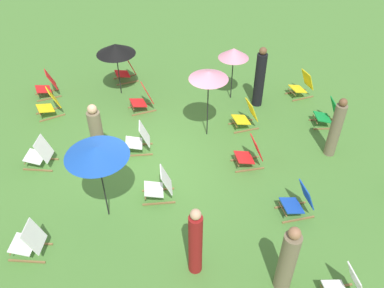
{
  "coord_description": "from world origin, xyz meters",
  "views": [
    {
      "loc": [
        7.61,
        -0.37,
        6.94
      ],
      "look_at": [
        0.0,
        1.2,
        0.5
      ],
      "focal_mm": 37.29,
      "sensor_mm": 36.0,
      "label": 1
    }
  ],
  "objects_px": {
    "deckchair_7": "(299,201)",
    "umbrella_2": "(234,53)",
    "umbrella_0": "(116,49)",
    "deckchair_3": "(329,114)",
    "person_1": "(260,78)",
    "deckchair_8": "(250,154)",
    "person_2": "(195,243)",
    "deckchair_11": "(127,70)",
    "person_0": "(336,129)",
    "deckchair_13": "(29,242)",
    "person_4": "(97,135)",
    "deckchair_10": "(346,288)",
    "deckchair_12": "(160,186)",
    "deckchair_9": "(40,154)",
    "deckchair_1": "(50,104)",
    "umbrella_1": "(209,75)",
    "deckchair_14": "(139,139)",
    "umbrella_3": "(96,152)",
    "person_3": "(287,261)",
    "deckchair_0": "(246,116)",
    "deckchair_6": "(143,99)",
    "deckchair_4": "(302,85)",
    "deckchair_15": "(48,85)"
  },
  "relations": [
    {
      "from": "umbrella_0",
      "to": "person_2",
      "type": "relative_size",
      "value": 0.99
    },
    {
      "from": "deckchair_1",
      "to": "umbrella_1",
      "type": "xyz_separation_m",
      "value": [
        1.88,
        4.32,
        1.51
      ]
    },
    {
      "from": "deckchair_3",
      "to": "person_2",
      "type": "xyz_separation_m",
      "value": [
        3.89,
        -4.71,
        0.46
      ]
    },
    {
      "from": "deckchair_7",
      "to": "umbrella_2",
      "type": "distance_m",
      "value": 5.02
    },
    {
      "from": "deckchair_13",
      "to": "person_4",
      "type": "height_order",
      "value": "person_4"
    },
    {
      "from": "umbrella_0",
      "to": "umbrella_1",
      "type": "height_order",
      "value": "umbrella_1"
    },
    {
      "from": "deckchair_4",
      "to": "deckchair_11",
      "type": "bearing_deg",
      "value": -119.75
    },
    {
      "from": "deckchair_13",
      "to": "person_2",
      "type": "bearing_deg",
      "value": 87.63
    },
    {
      "from": "deckchair_3",
      "to": "person_2",
      "type": "bearing_deg",
      "value": -41.85
    },
    {
      "from": "deckchair_12",
      "to": "deckchair_9",
      "type": "bearing_deg",
      "value": -115.79
    },
    {
      "from": "deckchair_6",
      "to": "umbrella_2",
      "type": "height_order",
      "value": "umbrella_2"
    },
    {
      "from": "person_1",
      "to": "deckchair_3",
      "type": "bearing_deg",
      "value": -37.86
    },
    {
      "from": "person_4",
      "to": "umbrella_0",
      "type": "bearing_deg",
      "value": -176.43
    },
    {
      "from": "deckchair_9",
      "to": "deckchair_14",
      "type": "relative_size",
      "value": 1.04
    },
    {
      "from": "person_0",
      "to": "person_1",
      "type": "xyz_separation_m",
      "value": [
        -2.61,
        -1.12,
        0.09
      ]
    },
    {
      "from": "deckchair_10",
      "to": "person_3",
      "type": "xyz_separation_m",
      "value": [
        -0.49,
        -0.99,
        0.42
      ]
    },
    {
      "from": "deckchair_13",
      "to": "person_4",
      "type": "bearing_deg",
      "value": 166.98
    },
    {
      "from": "deckchair_6",
      "to": "deckchair_15",
      "type": "xyz_separation_m",
      "value": [
        -1.38,
        -2.86,
        0.0
      ]
    },
    {
      "from": "deckchair_10",
      "to": "umbrella_2",
      "type": "distance_m",
      "value": 7.09
    },
    {
      "from": "deckchair_7",
      "to": "deckchair_15",
      "type": "distance_m",
      "value": 8.46
    },
    {
      "from": "deckchair_1",
      "to": "deckchair_7",
      "type": "height_order",
      "value": "same"
    },
    {
      "from": "deckchair_12",
      "to": "umbrella_3",
      "type": "relative_size",
      "value": 0.42
    },
    {
      "from": "deckchair_10",
      "to": "deckchair_11",
      "type": "height_order",
      "value": "same"
    },
    {
      "from": "deckchair_1",
      "to": "person_0",
      "type": "xyz_separation_m",
      "value": [
        3.33,
        7.31,
        0.45
      ]
    },
    {
      "from": "deckchair_4",
      "to": "person_2",
      "type": "xyz_separation_m",
      "value": [
        5.5,
        -4.62,
        0.46
      ]
    },
    {
      "from": "deckchair_10",
      "to": "deckchair_7",
      "type": "bearing_deg",
      "value": -178.64
    },
    {
      "from": "deckchair_11",
      "to": "person_0",
      "type": "xyz_separation_m",
      "value": [
        4.89,
        4.93,
        0.45
      ]
    },
    {
      "from": "person_1",
      "to": "person_4",
      "type": "bearing_deg",
      "value": -158.1
    },
    {
      "from": "umbrella_0",
      "to": "umbrella_1",
      "type": "xyz_separation_m",
      "value": [
        2.65,
        2.22,
        0.33
      ]
    },
    {
      "from": "deckchair_7",
      "to": "deckchair_12",
      "type": "relative_size",
      "value": 1.0
    },
    {
      "from": "person_0",
      "to": "person_2",
      "type": "bearing_deg",
      "value": -60.28
    },
    {
      "from": "deckchair_10",
      "to": "person_2",
      "type": "bearing_deg",
      "value": -113.21
    },
    {
      "from": "umbrella_0",
      "to": "deckchair_3",
      "type": "bearing_deg",
      "value": 62.96
    },
    {
      "from": "deckchair_7",
      "to": "person_1",
      "type": "xyz_separation_m",
      "value": [
        -4.36,
        0.54,
        0.54
      ]
    },
    {
      "from": "deckchair_7",
      "to": "deckchair_9",
      "type": "relative_size",
      "value": 0.96
    },
    {
      "from": "deckchair_7",
      "to": "person_3",
      "type": "distance_m",
      "value": 1.96
    },
    {
      "from": "deckchair_11",
      "to": "deckchair_13",
      "type": "relative_size",
      "value": 0.97
    },
    {
      "from": "umbrella_3",
      "to": "person_2",
      "type": "xyz_separation_m",
      "value": [
        1.75,
        1.61,
        -1.03
      ]
    },
    {
      "from": "deckchair_8",
      "to": "person_2",
      "type": "distance_m",
      "value": 3.38
    },
    {
      "from": "deckchair_1",
      "to": "deckchair_0",
      "type": "bearing_deg",
      "value": 54.66
    },
    {
      "from": "deckchair_9",
      "to": "person_2",
      "type": "height_order",
      "value": "person_2"
    },
    {
      "from": "deckchair_10",
      "to": "person_4",
      "type": "xyz_separation_m",
      "value": [
        -4.87,
        -4.25,
        0.42
      ]
    },
    {
      "from": "deckchair_10",
      "to": "deckchair_8",
      "type": "bearing_deg",
      "value": -170.43
    },
    {
      "from": "person_4",
      "to": "deckchair_9",
      "type": "bearing_deg",
      "value": -75.34
    },
    {
      "from": "person_1",
      "to": "deckchair_12",
      "type": "bearing_deg",
      "value": -133.37
    },
    {
      "from": "deckchair_11",
      "to": "person_0",
      "type": "relative_size",
      "value": 0.49
    },
    {
      "from": "deckchair_1",
      "to": "person_4",
      "type": "xyz_separation_m",
      "value": [
        2.33,
        1.38,
        0.42
      ]
    },
    {
      "from": "deckchair_1",
      "to": "person_2",
      "type": "relative_size",
      "value": 0.5
    },
    {
      "from": "deckchair_7",
      "to": "deckchair_13",
      "type": "relative_size",
      "value": 0.97
    },
    {
      "from": "deckchair_13",
      "to": "person_1",
      "type": "bearing_deg",
      "value": 139.92
    }
  ]
}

